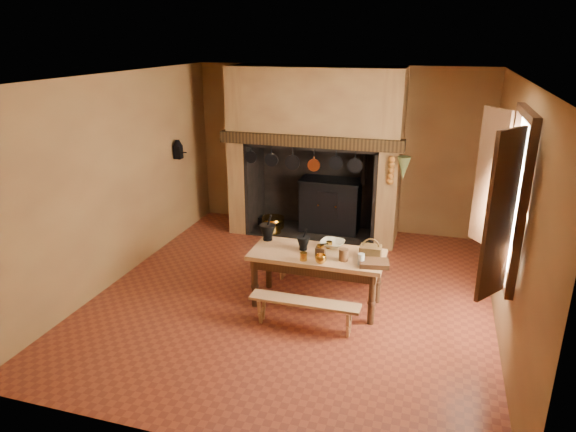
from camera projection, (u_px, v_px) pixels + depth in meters
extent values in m
plane|color=maroon|center=(294.00, 295.00, 6.80)|extent=(5.50, 5.50, 0.00)
plane|color=silver|center=(295.00, 77.00, 5.87)|extent=(5.50, 5.50, 0.00)
cube|color=olive|center=(338.00, 149.00, 8.82)|extent=(5.00, 0.02, 2.80)
cube|color=olive|center=(119.00, 179.00, 7.01)|extent=(0.02, 5.50, 2.80)
cube|color=olive|center=(512.00, 213.00, 5.66)|extent=(0.02, 5.50, 2.80)
cube|color=olive|center=(194.00, 296.00, 3.85)|extent=(5.00, 0.02, 2.80)
cube|color=olive|center=(245.00, 149.00, 8.83)|extent=(0.30, 0.90, 2.80)
cube|color=olive|center=(391.00, 158.00, 8.16)|extent=(0.30, 0.90, 2.80)
cube|color=olive|center=(316.00, 105.00, 8.23)|extent=(2.20, 0.90, 1.20)
cube|color=#301F0D|center=(309.00, 141.00, 8.04)|extent=(2.95, 0.22, 0.18)
cube|color=black|center=(320.00, 182.00, 9.07)|extent=(2.20, 0.06, 1.60)
cube|color=black|center=(314.00, 232.00, 8.96)|extent=(2.20, 0.90, 0.02)
cube|color=black|center=(330.00, 207.00, 8.88)|extent=(1.00, 0.50, 0.90)
cube|color=black|center=(331.00, 181.00, 8.70)|extent=(1.04, 0.54, 0.04)
cube|color=black|center=(327.00, 206.00, 8.61)|extent=(0.35, 0.02, 0.45)
cylinder|color=black|center=(364.00, 164.00, 8.46)|extent=(0.10, 0.10, 0.70)
cylinder|color=gold|center=(318.00, 205.00, 8.63)|extent=(0.03, 0.03, 0.03)
cylinder|color=gold|center=(336.00, 207.00, 8.55)|extent=(0.03, 0.03, 0.03)
cylinder|color=gold|center=(273.00, 223.00, 9.13)|extent=(0.40, 0.40, 0.20)
cylinder|color=gold|center=(271.00, 228.00, 8.89)|extent=(0.34, 0.34, 0.18)
cube|color=black|center=(264.00, 221.00, 9.28)|extent=(0.18, 0.18, 0.16)
cone|color=#555E2C|center=(403.00, 168.00, 7.64)|extent=(0.20, 0.20, 0.35)
cube|color=white|center=(518.00, 197.00, 5.21)|extent=(0.02, 1.00, 1.60)
cube|color=#3A2312|center=(528.00, 113.00, 4.93)|extent=(0.08, 1.16, 0.08)
cube|color=#3A2312|center=(504.00, 272.00, 5.49)|extent=(0.08, 1.16, 0.08)
cube|color=#3A2312|center=(500.00, 216.00, 4.65)|extent=(0.29, 0.39, 1.60)
cube|color=#3A2312|center=(490.00, 178.00, 5.88)|extent=(0.29, 0.39, 1.60)
cube|color=black|center=(178.00, 152.00, 8.37)|extent=(0.12, 0.12, 0.22)
cone|color=black|center=(178.00, 143.00, 8.32)|extent=(0.16, 0.16, 0.10)
cylinder|color=black|center=(183.00, 152.00, 8.35)|extent=(0.12, 0.02, 0.02)
cube|color=#A77A4C|center=(317.00, 255.00, 6.34)|extent=(1.65, 0.73, 0.05)
cube|color=#3A2312|center=(317.00, 262.00, 6.37)|extent=(1.54, 0.62, 0.13)
cylinder|color=#3A2312|center=(255.00, 283.00, 6.41)|extent=(0.08, 0.08, 0.66)
cylinder|color=#3A2312|center=(372.00, 299.00, 6.02)|extent=(0.08, 0.08, 0.66)
cylinder|color=#3A2312|center=(269.00, 265.00, 6.91)|extent=(0.08, 0.08, 0.66)
cylinder|color=#3A2312|center=(378.00, 279.00, 6.51)|extent=(0.08, 0.08, 0.66)
cube|color=#A77A4C|center=(305.00, 302.00, 5.92)|extent=(1.29, 0.23, 0.03)
cube|color=#A77A4C|center=(327.00, 256.00, 6.97)|extent=(1.56, 0.27, 0.04)
cylinder|color=black|center=(268.00, 239.00, 6.73)|extent=(0.12, 0.12, 0.04)
cone|color=black|center=(268.00, 231.00, 6.69)|extent=(0.21, 0.21, 0.17)
cylinder|color=black|center=(269.00, 221.00, 6.64)|extent=(0.09, 0.05, 0.17)
cylinder|color=black|center=(303.00, 248.00, 6.42)|extent=(0.10, 0.10, 0.03)
cone|color=black|center=(303.00, 242.00, 6.39)|extent=(0.17, 0.17, 0.14)
cylinder|color=black|center=(305.00, 233.00, 6.35)|extent=(0.07, 0.04, 0.14)
cube|color=#3A2312|center=(320.00, 252.00, 6.23)|extent=(0.12, 0.12, 0.11)
cylinder|color=gold|center=(321.00, 246.00, 6.20)|extent=(0.09, 0.09, 0.03)
cylinder|color=black|center=(324.00, 244.00, 6.18)|extent=(0.10, 0.02, 0.03)
cylinder|color=gold|center=(303.00, 256.00, 6.11)|extent=(0.10, 0.10, 0.10)
cylinder|color=gold|center=(329.00, 245.00, 6.47)|extent=(0.09, 0.09, 0.09)
imported|color=beige|center=(332.00, 244.00, 6.51)|extent=(0.34, 0.34, 0.07)
cylinder|color=#51331E|center=(344.00, 255.00, 6.10)|extent=(0.13, 0.13, 0.14)
cylinder|color=beige|center=(361.00, 259.00, 5.99)|extent=(0.10, 0.10, 0.14)
cube|color=#4B3416|center=(370.00, 252.00, 6.18)|extent=(0.26, 0.19, 0.14)
torus|color=#4B3416|center=(371.00, 246.00, 6.16)|extent=(0.21, 0.02, 0.21)
cube|color=#3A2312|center=(374.00, 263.00, 5.97)|extent=(0.37, 0.29, 0.06)
imported|color=gold|center=(321.00, 259.00, 6.03)|extent=(0.16, 0.16, 0.10)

